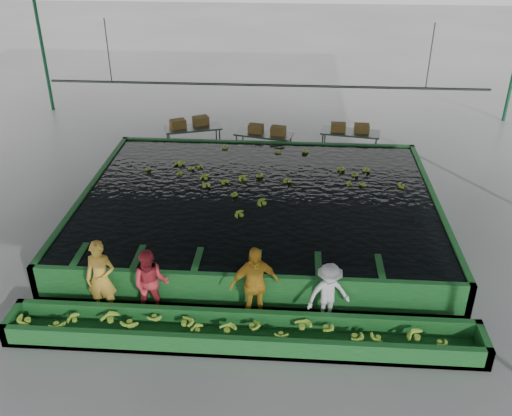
# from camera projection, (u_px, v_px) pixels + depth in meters

# --- Properties ---
(ground) EXTENTS (80.00, 80.00, 0.00)m
(ground) POSITION_uv_depth(u_px,v_px,m) (255.00, 250.00, 15.18)
(ground) COLOR gray
(ground) RESTS_ON ground
(shed_roof) EXTENTS (20.00, 22.00, 0.04)m
(shed_roof) POSITION_uv_depth(u_px,v_px,m) (254.00, 63.00, 12.78)
(shed_roof) COLOR gray
(shed_roof) RESTS_ON shed_posts
(shed_posts) EXTENTS (20.00, 22.00, 5.00)m
(shed_posts) POSITION_uv_depth(u_px,v_px,m) (255.00, 164.00, 13.98)
(shed_posts) COLOR #175433
(shed_posts) RESTS_ON ground
(flotation_tank) EXTENTS (10.00, 8.00, 0.90)m
(flotation_tank) POSITION_uv_depth(u_px,v_px,m) (258.00, 208.00, 16.28)
(flotation_tank) COLOR #1B5C24
(flotation_tank) RESTS_ON ground
(tank_water) EXTENTS (9.70, 7.70, 0.00)m
(tank_water) POSITION_uv_depth(u_px,v_px,m) (259.00, 196.00, 16.08)
(tank_water) COLOR black
(tank_water) RESTS_ON flotation_tank
(sorting_trough) EXTENTS (10.00, 1.00, 0.50)m
(sorting_trough) POSITION_uv_depth(u_px,v_px,m) (242.00, 333.00, 11.91)
(sorting_trough) COLOR #1B5C24
(sorting_trough) RESTS_ON ground
(cableway_rail) EXTENTS (0.08, 0.08, 14.00)m
(cableway_rail) POSITION_uv_depth(u_px,v_px,m) (266.00, 85.00, 18.11)
(cableway_rail) COLOR #59605B
(cableway_rail) RESTS_ON shed_roof
(rail_hanger_left) EXTENTS (0.04, 0.04, 2.00)m
(rail_hanger_left) POSITION_uv_depth(u_px,v_px,m) (108.00, 51.00, 17.94)
(rail_hanger_left) COLOR #59605B
(rail_hanger_left) RESTS_ON shed_roof
(rail_hanger_right) EXTENTS (0.04, 0.04, 2.00)m
(rail_hanger_right) POSITION_uv_depth(u_px,v_px,m) (430.00, 56.00, 17.32)
(rail_hanger_right) COLOR #59605B
(rail_hanger_right) RESTS_ON shed_roof
(worker_a) EXTENTS (0.68, 0.45, 1.83)m
(worker_a) POSITION_uv_depth(u_px,v_px,m) (101.00, 278.00, 12.49)
(worker_a) COLOR gold
(worker_a) RESTS_ON ground
(worker_b) EXTENTS (0.87, 0.72, 1.65)m
(worker_b) POSITION_uv_depth(u_px,v_px,m) (151.00, 284.00, 12.46)
(worker_b) COLOR #C9303E
(worker_b) RESTS_ON ground
(worker_c) EXTENTS (1.18, 0.80, 1.86)m
(worker_c) POSITION_uv_depth(u_px,v_px,m) (254.00, 285.00, 12.27)
(worker_c) COLOR gold
(worker_c) RESTS_ON ground
(worker_d) EXTENTS (1.11, 0.86, 1.50)m
(worker_d) POSITION_uv_depth(u_px,v_px,m) (329.00, 294.00, 12.26)
(worker_d) COLOR silver
(worker_d) RESTS_ON ground
(packing_table_left) EXTENTS (2.18, 1.40, 0.92)m
(packing_table_left) POSITION_uv_depth(u_px,v_px,m) (194.00, 139.00, 20.88)
(packing_table_left) COLOR #59605B
(packing_table_left) RESTS_ON ground
(packing_table_mid) EXTENTS (2.14, 1.25, 0.91)m
(packing_table_mid) POSITION_uv_depth(u_px,v_px,m) (264.00, 145.00, 20.37)
(packing_table_mid) COLOR #59605B
(packing_table_mid) RESTS_ON ground
(packing_table_right) EXTENTS (2.17, 1.15, 0.94)m
(packing_table_right) POSITION_uv_depth(u_px,v_px,m) (349.00, 144.00, 20.45)
(packing_table_right) COLOR #59605B
(packing_table_right) RESTS_ON ground
(box_stack_left) EXTENTS (1.43, 0.99, 0.30)m
(box_stack_left) POSITION_uv_depth(u_px,v_px,m) (190.00, 126.00, 20.74)
(box_stack_left) COLOR brown
(box_stack_left) RESTS_ON packing_table_left
(box_stack_mid) EXTENTS (1.37, 0.61, 0.29)m
(box_stack_mid) POSITION_uv_depth(u_px,v_px,m) (267.00, 133.00, 20.15)
(box_stack_mid) COLOR brown
(box_stack_mid) RESTS_ON packing_table_mid
(box_stack_right) EXTENTS (1.35, 0.42, 0.29)m
(box_stack_right) POSITION_uv_depth(u_px,v_px,m) (350.00, 131.00, 20.23)
(box_stack_right) COLOR brown
(box_stack_right) RESTS_ON packing_table_right
(floating_bananas) EXTENTS (8.94, 6.10, 0.12)m
(floating_bananas) POSITION_uv_depth(u_px,v_px,m) (260.00, 183.00, 16.78)
(floating_bananas) COLOR #89BE2F
(floating_bananas) RESTS_ON tank_water
(trough_bananas) EXTENTS (9.61, 0.64, 0.13)m
(trough_bananas) POSITION_uv_depth(u_px,v_px,m) (242.00, 328.00, 11.84)
(trough_bananas) COLOR #89BE2F
(trough_bananas) RESTS_ON sorting_trough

